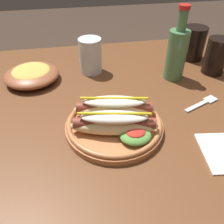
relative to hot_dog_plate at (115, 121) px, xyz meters
name	(u,v)px	position (x,y,z in m)	size (l,w,h in m)	color
dining_table	(131,139)	(0.06, 0.06, -0.12)	(1.21, 0.98, 0.74)	brown
hot_dog_plate	(115,121)	(0.00, 0.00, 0.00)	(0.24, 0.24, 0.08)	#B77042
fork	(203,103)	(0.27, 0.06, -0.02)	(0.12, 0.06, 0.00)	silver
soda_cup	(216,56)	(0.38, 0.23, 0.03)	(0.07, 0.07, 0.12)	black
water_cup	(90,56)	(-0.02, 0.31, 0.03)	(0.08, 0.08, 0.12)	silver
extra_cup	(193,43)	(0.36, 0.35, 0.03)	(0.09, 0.09, 0.12)	black
glass_bottle	(177,52)	(0.24, 0.22, 0.06)	(0.06, 0.06, 0.23)	#4C7F51
side_bowl	(32,74)	(-0.22, 0.28, 0.00)	(0.17, 0.17, 0.05)	brown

